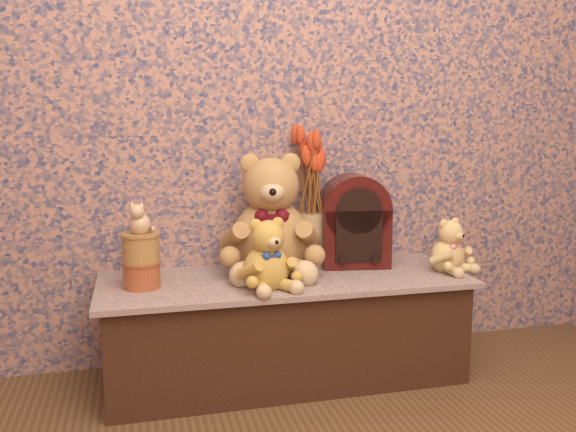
% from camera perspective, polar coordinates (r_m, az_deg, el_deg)
% --- Properties ---
extents(display_shelf, '(1.37, 0.53, 0.40)m').
position_cam_1_polar(display_shelf, '(2.35, -0.31, -10.44)').
color(display_shelf, '#334B6A').
rests_on(display_shelf, ground).
extents(teddy_large, '(0.46, 0.52, 0.49)m').
position_cam_1_polar(teddy_large, '(2.33, -1.66, 0.69)').
color(teddy_large, '#AC7542').
rests_on(teddy_large, display_shelf).
extents(teddy_medium, '(0.27, 0.30, 0.27)m').
position_cam_1_polar(teddy_medium, '(2.11, -2.06, -3.29)').
color(teddy_medium, '#B87D34').
rests_on(teddy_medium, display_shelf).
extents(teddy_small, '(0.25, 0.27, 0.22)m').
position_cam_1_polar(teddy_small, '(2.43, 14.84, -2.46)').
color(teddy_small, tan).
rests_on(teddy_small, display_shelf).
extents(cathedral_radio, '(0.29, 0.23, 0.37)m').
position_cam_1_polar(cathedral_radio, '(2.46, 6.23, -0.38)').
color(cathedral_radio, '#3C0C0A').
rests_on(cathedral_radio, display_shelf).
extents(ceramic_vase, '(0.17, 0.17, 0.22)m').
position_cam_1_polar(ceramic_vase, '(2.44, 2.16, -2.23)').
color(ceramic_vase, tan).
rests_on(ceramic_vase, display_shelf).
extents(dried_stalks, '(0.27, 0.27, 0.45)m').
position_cam_1_polar(dried_stalks, '(2.40, 2.21, 5.67)').
color(dried_stalks, '#D04221').
rests_on(dried_stalks, ceramic_vase).
extents(biscuit_tin_lower, '(0.13, 0.13, 0.09)m').
position_cam_1_polar(biscuit_tin_lower, '(2.19, -13.63, -5.42)').
color(biscuit_tin_lower, '#B97036').
rests_on(biscuit_tin_lower, display_shelf).
extents(biscuit_tin_upper, '(0.15, 0.15, 0.10)m').
position_cam_1_polar(biscuit_tin_upper, '(2.17, -13.73, -2.94)').
color(biscuit_tin_upper, '#D3B95C').
rests_on(biscuit_tin_upper, biscuit_tin_lower).
extents(cat_figurine, '(0.11, 0.12, 0.12)m').
position_cam_1_polar(cat_figurine, '(2.15, -13.84, -0.06)').
color(cat_figurine, silver).
rests_on(cat_figurine, biscuit_tin_upper).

